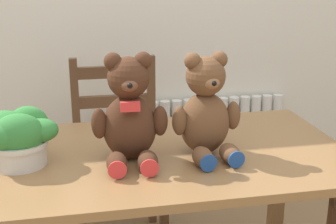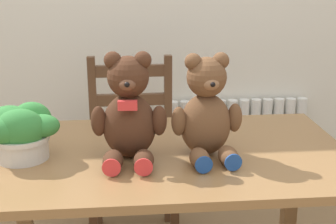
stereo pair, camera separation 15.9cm
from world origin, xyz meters
name	(u,v)px [view 2 (the right image)]	position (x,y,z in m)	size (l,w,h in m)	color
radiator	(236,154)	(0.53, 1.47, 0.28)	(0.86, 0.10, 0.63)	white
dining_table	(167,180)	(0.00, 0.38, 0.65)	(1.30, 0.77, 0.76)	olive
wooden_chair_behind	(132,156)	(-0.12, 1.06, 0.46)	(0.43, 0.40, 0.96)	brown
teddy_bear_left	(129,114)	(-0.13, 0.34, 0.92)	(0.26, 0.26, 0.37)	#472819
teddy_bear_right	(207,113)	(0.13, 0.34, 0.92)	(0.25, 0.26, 0.36)	brown
potted_plant	(20,131)	(-0.50, 0.37, 0.87)	(0.25, 0.19, 0.19)	beige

